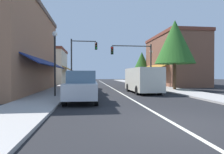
% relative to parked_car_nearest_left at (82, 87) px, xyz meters
% --- Properties ---
extents(ground_plane, '(80.00, 80.00, 0.00)m').
position_rel_parked_car_nearest_left_xyz_m(ground_plane, '(3.08, 12.74, -0.88)').
color(ground_plane, black).
extents(sidewalk_left, '(2.60, 56.00, 0.12)m').
position_rel_parked_car_nearest_left_xyz_m(sidewalk_left, '(-2.42, 12.74, -0.82)').
color(sidewalk_left, '#A39E99').
rests_on(sidewalk_left, ground).
extents(sidewalk_right, '(2.60, 56.00, 0.12)m').
position_rel_parked_car_nearest_left_xyz_m(sidewalk_right, '(8.58, 12.74, -0.82)').
color(sidewalk_right, '#A39E99').
rests_on(sidewalk_right, ground).
extents(lane_center_stripe, '(0.14, 52.00, 0.01)m').
position_rel_parked_car_nearest_left_xyz_m(lane_center_stripe, '(3.08, 12.74, -0.88)').
color(lane_center_stripe, silver).
rests_on(lane_center_stripe, ground).
extents(storefront_left_block, '(6.54, 14.20, 7.79)m').
position_rel_parked_car_nearest_left_xyz_m(storefront_left_block, '(-6.33, 6.74, 3.02)').
color(storefront_left_block, '#9E6B4C').
rests_on(storefront_left_block, ground).
extents(storefront_right_block, '(6.47, 10.20, 7.11)m').
position_rel_parked_car_nearest_left_xyz_m(storefront_right_block, '(12.45, 14.74, 2.68)').
color(storefront_right_block, brown).
rests_on(storefront_right_block, ground).
extents(storefront_far_left, '(6.70, 8.20, 5.91)m').
position_rel_parked_car_nearest_left_xyz_m(storefront_far_left, '(-6.40, 22.74, 2.08)').
color(storefront_far_left, beige).
rests_on(storefront_far_left, ground).
extents(parked_car_nearest_left, '(1.87, 4.14, 1.77)m').
position_rel_parked_car_nearest_left_xyz_m(parked_car_nearest_left, '(0.00, 0.00, 0.00)').
color(parked_car_nearest_left, '#B7BABF').
rests_on(parked_car_nearest_left, ground).
extents(parked_car_second_left, '(1.79, 4.11, 1.77)m').
position_rel_parked_car_nearest_left_xyz_m(parked_car_second_left, '(-0.05, 4.64, 0.00)').
color(parked_car_second_left, navy).
rests_on(parked_car_second_left, ground).
extents(parked_car_third_left, '(1.78, 4.10, 1.77)m').
position_rel_parked_car_nearest_left_xyz_m(parked_car_third_left, '(-0.14, 10.09, 0.00)').
color(parked_car_third_left, brown).
rests_on(parked_car_third_left, ground).
extents(van_in_lane, '(2.08, 5.22, 2.12)m').
position_rel_parked_car_nearest_left_xyz_m(van_in_lane, '(4.94, 4.78, 0.27)').
color(van_in_lane, beige).
rests_on(van_in_lane, ground).
extents(traffic_signal_mast_arm, '(5.00, 0.50, 5.23)m').
position_rel_parked_car_nearest_left_xyz_m(traffic_signal_mast_arm, '(6.09, 11.26, 2.71)').
color(traffic_signal_mast_arm, '#333333').
rests_on(traffic_signal_mast_arm, ground).
extents(traffic_signal_left_corner, '(3.28, 0.50, 5.97)m').
position_rel_parked_car_nearest_left_xyz_m(traffic_signal_left_corner, '(-0.69, 12.92, 3.05)').
color(traffic_signal_left_corner, '#333333').
rests_on(traffic_signal_left_corner, ground).
extents(street_lamp_left_near, '(0.36, 0.36, 4.50)m').
position_rel_parked_car_nearest_left_xyz_m(street_lamp_left_near, '(-1.88, 2.28, 2.18)').
color(street_lamp_left_near, black).
rests_on(street_lamp_left_near, ground).
extents(street_lamp_right_mid, '(0.36, 0.36, 4.52)m').
position_rel_parked_car_nearest_left_xyz_m(street_lamp_right_mid, '(7.97, 11.49, 2.19)').
color(street_lamp_right_mid, black).
rests_on(street_lamp_right_mid, ground).
extents(tree_right_near, '(3.89, 3.89, 6.91)m').
position_rel_parked_car_nearest_left_xyz_m(tree_right_near, '(8.77, 6.80, 3.87)').
color(tree_right_near, '#4C331E').
rests_on(tree_right_near, ground).
extents(tree_right_far, '(2.60, 2.60, 5.37)m').
position_rel_parked_car_nearest_left_xyz_m(tree_right_far, '(9.34, 20.34, 3.03)').
color(tree_right_far, '#4C331E').
rests_on(tree_right_far, ground).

